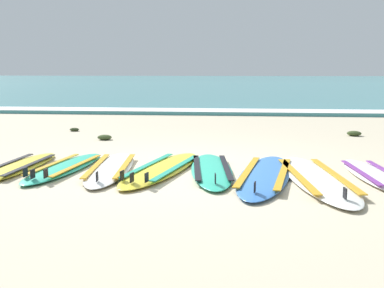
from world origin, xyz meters
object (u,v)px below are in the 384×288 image
surfboard_5 (265,175)px  surfboard_3 (162,169)px  surfboard_4 (211,170)px  surfboard_6 (316,178)px  surfboard_7 (374,175)px  surfboard_1 (65,167)px  surfboard_2 (111,168)px  surfboard_0 (18,167)px

surfboard_5 → surfboard_3: bearing=170.7°
surfboard_3 → surfboard_4: size_ratio=1.09×
surfboard_6 → surfboard_7: same height
surfboard_3 → surfboard_7: same height
surfboard_1 → surfboard_7: 4.03m
surfboard_5 → surfboard_7: 1.37m
surfboard_2 → surfboard_7: 3.40m
surfboard_2 → surfboard_7: same height
surfboard_0 → surfboard_7: 4.67m
surfboard_5 → surfboard_6: 0.62m
surfboard_5 → surfboard_6: size_ratio=0.95×
surfboard_1 → surfboard_4: size_ratio=0.94×
surfboard_0 → surfboard_5: 3.31m
surfboard_0 → surfboard_1: same height
surfboard_1 → surfboard_4: (1.98, 0.04, -0.00)m
surfboard_5 → surfboard_2: bearing=174.5°
surfboard_1 → surfboard_6: same height
surfboard_2 → surfboard_7: size_ratio=1.11×
surfboard_0 → surfboard_6: (3.91, -0.25, -0.00)m
surfboard_4 → surfboard_5: 0.72m
surfboard_3 → surfboard_2: bearing=-178.0°
surfboard_2 → surfboard_6: size_ratio=0.82×
surfboard_2 → surfboard_3: same height
surfboard_4 → surfboard_6: size_ratio=0.82×
surfboard_1 → surfboard_2: bearing=0.8°
surfboard_0 → surfboard_6: same height
surfboard_7 → surfboard_0: bearing=179.4°
surfboard_1 → surfboard_6: size_ratio=0.77×
surfboard_1 → surfboard_6: 3.28m
surfboard_0 → surfboard_6: 3.92m
surfboard_5 → surfboard_7: size_ratio=1.28×
surfboard_2 → surfboard_4: (1.35, 0.03, 0.00)m
surfboard_1 → surfboard_3: 1.32m
surfboard_7 → surfboard_2: bearing=178.6°
surfboard_2 → surfboard_0: bearing=-178.5°
surfboard_0 → surfboard_2: size_ratio=0.91×
surfboard_6 → surfboard_7: bearing=15.0°
surfboard_2 → surfboard_4: 1.35m
surfboard_1 → surfboard_2: 0.63m
surfboard_4 → surfboard_7: (2.05, -0.11, 0.00)m
surfboard_2 → surfboard_7: (3.40, -0.08, 0.00)m
surfboard_3 → surfboard_5: bearing=-9.3°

